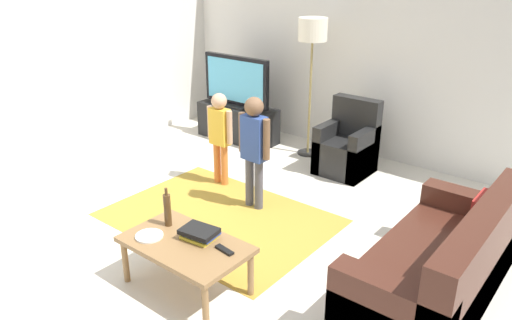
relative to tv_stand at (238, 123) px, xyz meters
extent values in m
plane|color=beige|center=(1.70, -2.30, -0.24)|extent=(7.80, 7.80, 0.00)
cube|color=silver|center=(1.70, 0.70, 1.11)|extent=(6.00, 0.12, 2.70)
cube|color=silver|center=(-1.30, -2.30, 1.11)|extent=(0.12, 6.00, 2.70)
cube|color=#B28C33|center=(1.39, -1.91, -0.24)|extent=(2.20, 1.60, 0.01)
cube|color=black|center=(0.00, 0.00, 0.01)|extent=(1.20, 0.44, 0.50)
cube|color=black|center=(0.00, -0.05, -0.14)|extent=(1.10, 0.32, 0.03)
cube|color=black|center=(0.00, -0.02, 0.27)|extent=(0.44, 0.28, 0.03)
cube|color=black|center=(0.00, -0.02, 0.63)|extent=(1.10, 0.07, 0.68)
cube|color=#59B2D8|center=(0.00, -0.06, 0.63)|extent=(1.00, 0.01, 0.58)
cube|color=#472319|center=(3.53, -1.83, -0.03)|extent=(0.80, 1.80, 0.42)
cube|color=#472319|center=(3.83, -1.83, 0.19)|extent=(0.20, 1.80, 0.86)
cube|color=#472319|center=(3.53, -1.03, 0.06)|extent=(0.80, 0.20, 0.60)
cube|color=#B22823|center=(3.68, -1.28, 0.32)|extent=(0.10, 0.32, 0.32)
cube|color=black|center=(1.81, -0.10, -0.03)|extent=(0.60, 0.60, 0.42)
cube|color=black|center=(1.81, 0.12, 0.21)|extent=(0.60, 0.16, 0.90)
cube|color=black|center=(1.57, -0.10, 0.06)|extent=(0.12, 0.60, 0.60)
cube|color=black|center=(2.05, -0.10, 0.06)|extent=(0.12, 0.60, 0.60)
cylinder|color=#262626|center=(1.11, 0.15, -0.23)|extent=(0.28, 0.28, 0.02)
cylinder|color=#99844C|center=(1.11, 0.15, 0.52)|extent=(0.03, 0.03, 1.50)
cylinder|color=silver|center=(1.11, 0.15, 1.40)|extent=(0.36, 0.36, 0.28)
cylinder|color=orange|center=(0.78, -1.27, 0.00)|extent=(0.08, 0.08, 0.49)
cylinder|color=orange|center=(0.90, -1.28, 0.00)|extent=(0.08, 0.08, 0.49)
cube|color=gold|center=(0.84, -1.27, 0.45)|extent=(0.23, 0.13, 0.42)
sphere|color=tan|center=(0.84, -1.27, 0.75)|extent=(0.17, 0.17, 0.17)
cylinder|color=tan|center=(0.69, -1.27, 0.47)|extent=(0.07, 0.07, 0.38)
cylinder|color=tan|center=(0.99, -1.28, 0.47)|extent=(0.07, 0.07, 0.38)
cylinder|color=#4C4C59|center=(1.44, -1.49, 0.03)|extent=(0.09, 0.09, 0.54)
cylinder|color=#4C4C59|center=(1.57, -1.49, 0.03)|extent=(0.09, 0.09, 0.54)
cube|color=#2D478C|center=(1.51, -1.49, 0.53)|extent=(0.27, 0.16, 0.46)
sphere|color=brown|center=(1.51, -1.49, 0.86)|extent=(0.19, 0.19, 0.19)
cylinder|color=brown|center=(1.34, -1.48, 0.55)|extent=(0.07, 0.07, 0.42)
cylinder|color=brown|center=(1.67, -1.50, 0.55)|extent=(0.07, 0.07, 0.42)
cube|color=olive|center=(1.97, -2.91, 0.16)|extent=(1.00, 0.60, 0.04)
cylinder|color=olive|center=(1.52, -3.16, -0.05)|extent=(0.05, 0.05, 0.38)
cylinder|color=olive|center=(2.42, -3.16, -0.05)|extent=(0.05, 0.05, 0.38)
cylinder|color=olive|center=(1.52, -2.66, -0.05)|extent=(0.05, 0.05, 0.38)
cylinder|color=olive|center=(2.42, -2.66, -0.05)|extent=(0.05, 0.05, 0.38)
cube|color=yellow|center=(2.01, -2.79, 0.19)|extent=(0.27, 0.22, 0.02)
cube|color=#334CA5|center=(2.03, -2.78, 0.21)|extent=(0.26, 0.22, 0.03)
cube|color=black|center=(2.02, -2.80, 0.24)|extent=(0.30, 0.24, 0.04)
cylinder|color=#4C3319|center=(1.67, -2.81, 0.31)|extent=(0.06, 0.06, 0.28)
cylinder|color=#4C3319|center=(1.67, -2.81, 0.48)|extent=(0.02, 0.02, 0.06)
cube|color=black|center=(2.29, -2.81, 0.19)|extent=(0.17, 0.07, 0.02)
cylinder|color=white|center=(1.69, -3.03, 0.18)|extent=(0.22, 0.22, 0.02)
cube|color=silver|center=(1.71, -3.03, 0.19)|extent=(0.14, 0.08, 0.01)
camera|label=1|loc=(4.47, -5.14, 2.22)|focal=34.76mm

